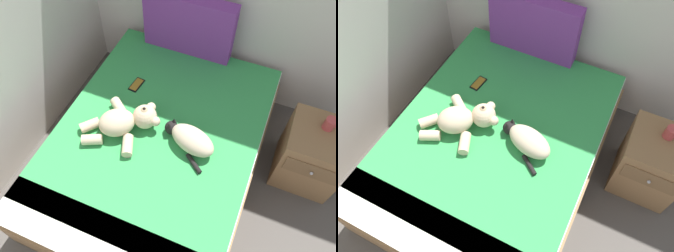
# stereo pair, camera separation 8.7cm
# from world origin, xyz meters

# --- Properties ---
(bed) EXTENTS (1.50, 2.01, 0.51)m
(bed) POSITION_xyz_m (1.09, 3.15, 0.25)
(bed) COLOR olive
(bed) RESTS_ON ground_plane
(patterned_cushion) EXTENTS (0.76, 0.13, 0.51)m
(patterned_cushion) POSITION_xyz_m (0.97, 4.07, 0.76)
(patterned_cushion) COLOR #72338C
(patterned_cushion) RESTS_ON bed
(cat) EXTENTS (0.42, 0.34, 0.15)m
(cat) POSITION_xyz_m (1.34, 3.15, 0.58)
(cat) COLOR #C6B293
(cat) RESTS_ON bed
(teddy_bear) EXTENTS (0.56, 0.49, 0.19)m
(teddy_bear) POSITION_xyz_m (0.86, 3.10, 0.59)
(teddy_bear) COLOR beige
(teddy_bear) RESTS_ON bed
(cell_phone) EXTENTS (0.09, 0.16, 0.01)m
(cell_phone) POSITION_xyz_m (0.74, 3.51, 0.51)
(cell_phone) COLOR black
(cell_phone) RESTS_ON bed
(nightstand) EXTENTS (0.45, 0.48, 0.57)m
(nightstand) POSITION_xyz_m (2.21, 3.56, 0.28)
(nightstand) COLOR olive
(nightstand) RESTS_ON ground_plane
(mug) EXTENTS (0.12, 0.08, 0.09)m
(mug) POSITION_xyz_m (2.22, 3.63, 0.62)
(mug) COLOR #B23F3F
(mug) RESTS_ON nightstand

